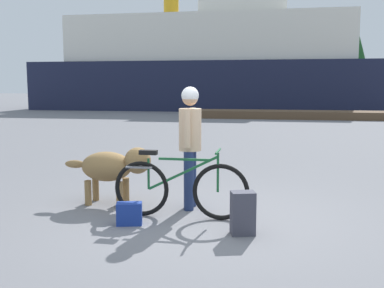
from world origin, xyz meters
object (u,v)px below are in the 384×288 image
(bicycle, at_px, (180,188))
(ferry_boat, at_px, (212,66))
(handbag_pannier, at_px, (129,214))
(backpack, at_px, (243,213))
(dog, at_px, (113,166))
(person_cyclist, at_px, (190,136))

(bicycle, xyz_separation_m, ferry_boat, (-3.53, 27.93, 2.76))
(handbag_pannier, distance_m, ferry_boat, 28.65)
(backpack, distance_m, handbag_pannier, 1.46)
(dog, bearing_deg, person_cyclist, -0.94)
(person_cyclist, distance_m, handbag_pannier, 1.43)
(bicycle, xyz_separation_m, handbag_pannier, (-0.57, -0.41, -0.26))
(dog, distance_m, handbag_pannier, 1.16)
(backpack, bearing_deg, bicycle, 149.26)
(person_cyclist, bearing_deg, ferry_boat, 97.43)
(dog, xyz_separation_m, handbag_pannier, (0.55, -0.93, -0.43))
(bicycle, relative_size, dog, 1.37)
(handbag_pannier, xyz_separation_m, ferry_boat, (-2.96, 28.34, 3.03))
(bicycle, height_order, backpack, bicycle)
(dog, height_order, backpack, dog)
(handbag_pannier, bearing_deg, backpack, -4.49)
(ferry_boat, bearing_deg, bicycle, -82.80)
(backpack, xyz_separation_m, ferry_boat, (-4.41, 28.45, 2.91))
(backpack, relative_size, handbag_pannier, 1.62)
(bicycle, bearing_deg, backpack, -30.74)
(bicycle, height_order, dog, bicycle)
(bicycle, relative_size, backpack, 3.53)
(dog, height_order, handbag_pannier, dog)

